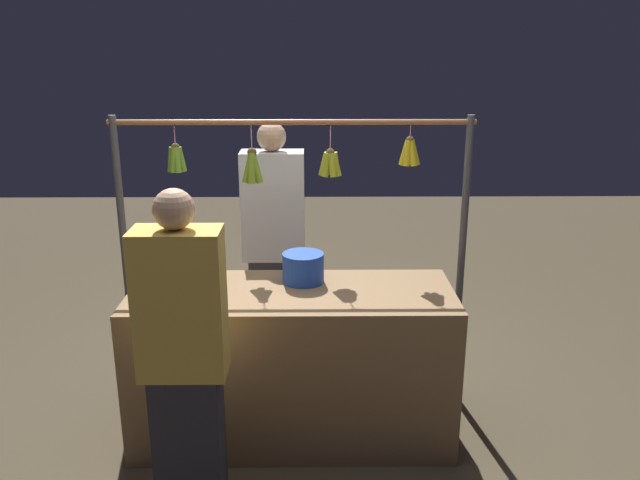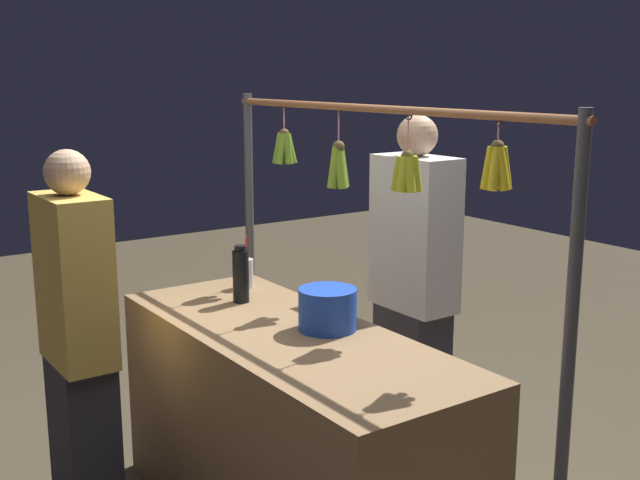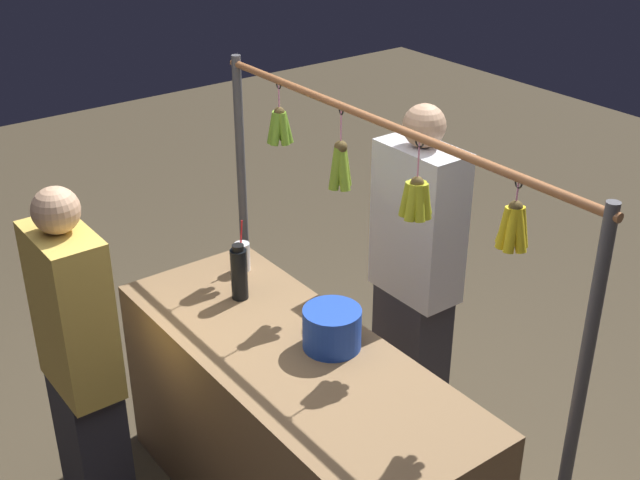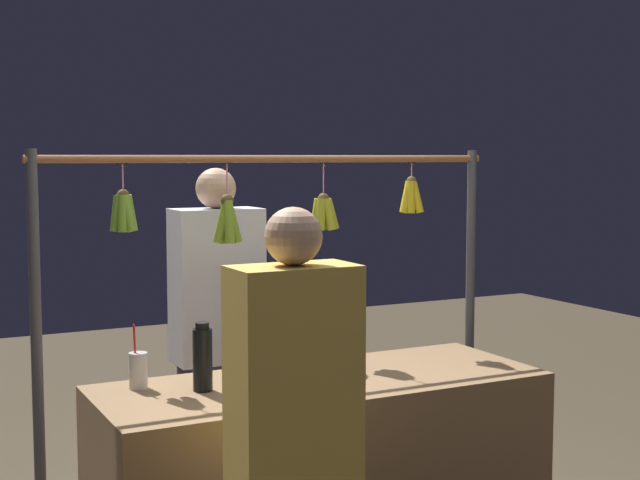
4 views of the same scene
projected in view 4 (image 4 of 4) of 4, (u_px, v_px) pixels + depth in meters
The scene contains 6 objects.
display_rack at pixel (278, 272), 3.90m from camera, with size 2.10×0.13×1.79m.
water_bottle at pixel (203, 358), 3.39m from camera, with size 0.07×0.07×0.26m.
blue_bucket at pixel (319, 350), 3.72m from camera, with size 0.23×0.23×0.17m, color blue.
drink_cup at pixel (138, 370), 3.43m from camera, with size 0.07×0.07×0.25m.
vendor_person at pixel (218, 354), 4.21m from camera, with size 0.41×0.22×1.71m.
customer_person at pixel (294, 473), 2.75m from camera, with size 0.38×0.21×1.61m.
Camera 4 is at (1.61, 3.12, 1.76)m, focal length 50.82 mm.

